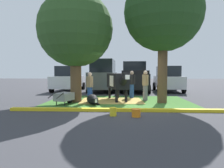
% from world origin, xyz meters
% --- Properties ---
extents(ground_plane, '(80.00, 80.00, 0.00)m').
position_xyz_m(ground_plane, '(0.00, 0.00, 0.00)').
color(ground_plane, '#38383D').
extents(grass_island, '(7.35, 4.98, 0.02)m').
position_xyz_m(grass_island, '(-0.43, 1.60, 0.01)').
color(grass_island, '#386B28').
rests_on(grass_island, ground).
extents(curb_yellow, '(8.55, 0.24, 0.12)m').
position_xyz_m(curb_yellow, '(-0.43, -1.05, 0.06)').
color(curb_yellow, yellow).
rests_on(curb_yellow, ground).
extents(hay_bedding, '(3.31, 2.55, 0.04)m').
position_xyz_m(hay_bedding, '(-0.80, 1.79, 0.03)').
color(hay_bedding, tan).
rests_on(hay_bedding, ground).
extents(shade_tree_left, '(3.79, 3.79, 5.60)m').
position_xyz_m(shade_tree_left, '(-2.61, 1.35, 3.67)').
color(shade_tree_left, brown).
rests_on(shade_tree_left, ground).
extents(shade_tree_right, '(3.84, 3.84, 6.40)m').
position_xyz_m(shade_tree_right, '(1.75, 1.27, 4.44)').
color(shade_tree_right, '#4C3823').
rests_on(shade_tree_right, ground).
extents(cow_holstein, '(1.28, 3.07, 1.52)m').
position_xyz_m(cow_holstein, '(-0.48, 1.89, 1.07)').
color(cow_holstein, black).
rests_on(cow_holstein, ground).
extents(calf_lying, '(0.85, 1.33, 0.48)m').
position_xyz_m(calf_lying, '(-1.67, 0.68, 0.24)').
color(calf_lying, black).
rests_on(calf_lying, ground).
extents(person_handler, '(0.38, 0.42, 1.61)m').
position_xyz_m(person_handler, '(0.32, 3.12, 0.86)').
color(person_handler, '#23478C').
rests_on(person_handler, ground).
extents(person_visitor_near, '(0.34, 0.52, 1.55)m').
position_xyz_m(person_visitor_near, '(-1.89, 1.28, 0.82)').
color(person_visitor_near, '#23478C').
rests_on(person_visitor_near, ground).
extents(person_visitor_far, '(0.34, 0.49, 1.63)m').
position_xyz_m(person_visitor_far, '(1.00, 2.10, 0.87)').
color(person_visitor_far, slate).
rests_on(person_visitor_far, ground).
extents(wheelbarrow, '(0.91, 1.61, 0.63)m').
position_xyz_m(wheelbarrow, '(-2.96, 0.45, 0.39)').
color(wheelbarrow, gray).
rests_on(wheelbarrow, ground).
extents(bucket_yellow, '(0.27, 0.27, 0.30)m').
position_xyz_m(bucket_yellow, '(-0.57, -1.89, 0.16)').
color(bucket_yellow, yellow).
rests_on(bucket_yellow, ground).
extents(bucket_orange, '(0.33, 0.33, 0.28)m').
position_xyz_m(bucket_orange, '(0.23, -2.01, 0.15)').
color(bucket_orange, orange).
rests_on(bucket_orange, ground).
extents(hatchback_white, '(2.15, 4.46, 2.02)m').
position_xyz_m(hatchback_white, '(-4.63, 7.66, 0.98)').
color(hatchback_white, silver).
rests_on(hatchback_white, ground).
extents(suv_black, '(2.25, 4.67, 2.52)m').
position_xyz_m(suv_black, '(-1.72, 7.28, 1.27)').
color(suv_black, '#4C5156').
rests_on(suv_black, ground).
extents(pickup_truck_black, '(2.37, 5.47, 2.42)m').
position_xyz_m(pickup_truck_black, '(0.76, 7.69, 1.11)').
color(pickup_truck_black, black).
rests_on(pickup_truck_black, ground).
extents(sedan_silver, '(2.15, 4.46, 2.02)m').
position_xyz_m(sedan_silver, '(3.43, 7.66, 0.98)').
color(sedan_silver, silver).
rests_on(sedan_silver, ground).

